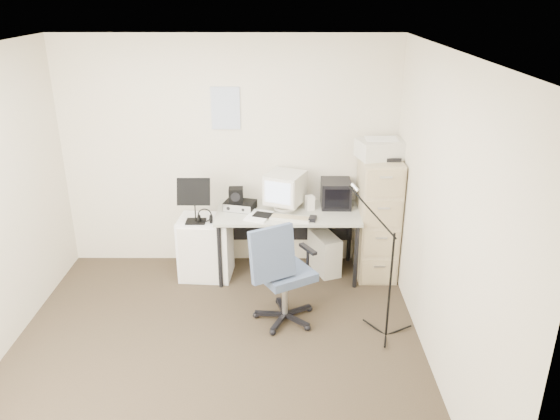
{
  "coord_description": "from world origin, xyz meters",
  "views": [
    {
      "loc": [
        0.57,
        -3.85,
        2.9
      ],
      "look_at": [
        0.55,
        0.95,
        0.95
      ],
      "focal_mm": 35.0,
      "sensor_mm": 36.0,
      "label": 1
    }
  ],
  "objects_px": {
    "filing_cabinet": "(377,218)",
    "office_chair": "(285,272)",
    "side_cart": "(206,247)",
    "desk": "(288,243)"
  },
  "relations": [
    {
      "from": "desk",
      "to": "office_chair",
      "type": "relative_size",
      "value": 1.46
    },
    {
      "from": "office_chair",
      "to": "side_cart",
      "type": "distance_m",
      "value": 1.22
    },
    {
      "from": "filing_cabinet",
      "to": "side_cart",
      "type": "distance_m",
      "value": 1.86
    },
    {
      "from": "filing_cabinet",
      "to": "office_chair",
      "type": "distance_m",
      "value": 1.37
    },
    {
      "from": "filing_cabinet",
      "to": "office_chair",
      "type": "relative_size",
      "value": 1.27
    },
    {
      "from": "desk",
      "to": "side_cart",
      "type": "distance_m",
      "value": 0.88
    },
    {
      "from": "filing_cabinet",
      "to": "side_cart",
      "type": "relative_size",
      "value": 1.95
    },
    {
      "from": "filing_cabinet",
      "to": "side_cart",
      "type": "bearing_deg",
      "value": -177.49
    },
    {
      "from": "filing_cabinet",
      "to": "desk",
      "type": "xyz_separation_m",
      "value": [
        -0.95,
        -0.03,
        -0.29
      ]
    },
    {
      "from": "desk",
      "to": "side_cart",
      "type": "bearing_deg",
      "value": -176.74
    }
  ]
}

